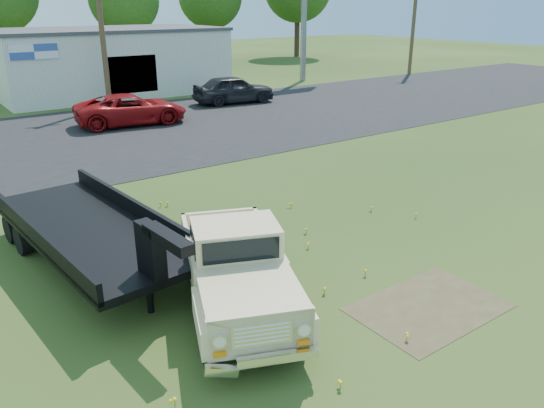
{
  "coord_description": "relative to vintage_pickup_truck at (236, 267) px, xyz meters",
  "views": [
    {
      "loc": [
        -6.34,
        -8.57,
        5.65
      ],
      "look_at": [
        0.53,
        1.0,
        1.18
      ],
      "focal_mm": 35.0,
      "sensor_mm": 36.0,
      "label": 1
    }
  ],
  "objects": [
    {
      "name": "utility_pole_mid",
      "position": [
        5.58,
        22.76,
        3.7
      ],
      "size": [
        1.6,
        0.3,
        9.0
      ],
      "color": "#4C3323",
      "rests_on": "ground"
    },
    {
      "name": "dark_sedan",
      "position": [
        12.06,
        19.52,
        -0.08
      ],
      "size": [
        5.06,
        2.65,
        1.64
      ],
      "primitive_type": "imported",
      "rotation": [
        0.0,
        0.0,
        1.42
      ],
      "color": "black",
      "rests_on": "ground"
    },
    {
      "name": "vintage_pickup_truck",
      "position": [
        0.0,
        0.0,
        0.0
      ],
      "size": [
        3.66,
        5.31,
        1.8
      ],
      "primitive_type": null,
      "rotation": [
        0.0,
        0.0,
        -0.39
      ],
      "color": "beige",
      "rests_on": "ground"
    },
    {
      "name": "commercial_building",
      "position": [
        7.58,
        27.76,
        1.2
      ],
      "size": [
        14.2,
        8.2,
        4.15
      ],
      "color": "#BABBB6",
      "rests_on": "ground"
    },
    {
      "name": "utility_pole_east",
      "position": [
        31.58,
        22.76,
        3.7
      ],
      "size": [
        1.6,
        0.3,
        9.0
      ],
      "color": "#4C3323",
      "rests_on": "ground"
    },
    {
      "name": "asphalt_lot",
      "position": [
        1.58,
        15.76,
        -0.9
      ],
      "size": [
        90.0,
        14.0,
        0.02
      ],
      "primitive_type": "cube",
      "color": "black",
      "rests_on": "ground"
    },
    {
      "name": "dirt_patch_a",
      "position": [
        3.08,
        -2.24,
        -0.9
      ],
      "size": [
        3.0,
        2.0,
        0.01
      ],
      "primitive_type": "cube",
      "color": "#483E26",
      "rests_on": "ground"
    },
    {
      "name": "dirt_patch_b",
      "position": [
        -0.42,
        4.26,
        -0.9
      ],
      "size": [
        2.2,
        1.6,
        0.01
      ],
      "primitive_type": "cube",
      "color": "#483E26",
      "rests_on": "ground"
    },
    {
      "name": "red_pickup",
      "position": [
        4.79,
        17.38,
        -0.15
      ],
      "size": [
        5.65,
        3.18,
        1.49
      ],
      "primitive_type": "imported",
      "rotation": [
        0.0,
        0.0,
        1.43
      ],
      "color": "maroon",
      "rests_on": "ground"
    },
    {
      "name": "flatbed_trailer",
      "position": [
        -1.7,
        3.59,
        0.1
      ],
      "size": [
        3.04,
        7.47,
        1.99
      ],
      "primitive_type": null,
      "rotation": [
        0.0,
        0.0,
        0.08
      ],
      "color": "black",
      "rests_on": "ground"
    },
    {
      "name": "ground",
      "position": [
        1.58,
        0.76,
        -0.9
      ],
      "size": [
        140.0,
        140.0,
        0.0
      ],
      "primitive_type": "plane",
      "color": "#243E14",
      "rests_on": "ground"
    }
  ]
}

